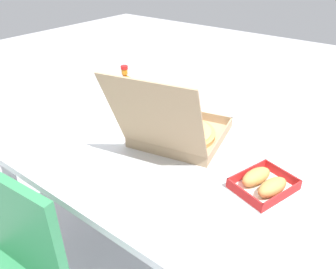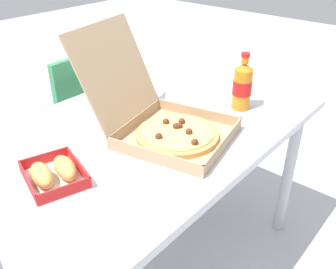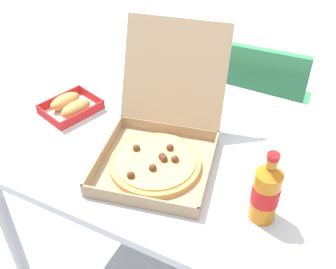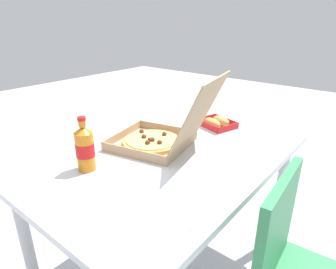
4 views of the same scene
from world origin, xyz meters
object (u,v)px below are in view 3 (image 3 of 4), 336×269
Objects in this scene: paper_menu at (288,125)px; cola_bottle at (266,192)px; chair at (261,107)px; pizza_box_open at (159,145)px; bread_side_box at (71,106)px.

cola_bottle is at bearing -109.51° from paper_menu.
pizza_box_open is at bearing -100.33° from chair.
paper_menu is (0.72, 0.28, -0.02)m from bread_side_box.
bread_side_box is at bearing 169.59° from pizza_box_open.
paper_menu is (-0.04, 0.43, -0.09)m from cola_bottle.
bread_side_box is 0.77m from cola_bottle.
bread_side_box is (-0.40, 0.07, -0.03)m from pizza_box_open.
pizza_box_open is at bearing -156.82° from paper_menu.
cola_bottle is at bearing -13.05° from pizza_box_open.
pizza_box_open reaches higher than bread_side_box.
chair is at bearing 91.25° from paper_menu.
paper_menu is (0.32, 0.35, -0.05)m from pizza_box_open.
chair is 3.95× the size of paper_menu.
bread_side_box is at bearing 168.33° from cola_bottle.
cola_bottle reaches higher than chair.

